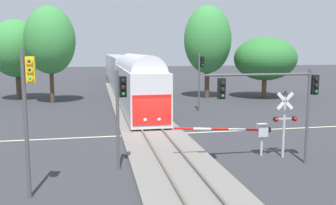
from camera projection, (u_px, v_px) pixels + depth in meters
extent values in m
plane|color=#333338|center=(153.00, 134.00, 25.61)|extent=(220.00, 220.00, 0.00)
cube|color=beige|center=(153.00, 134.00, 25.61)|extent=(44.00, 0.20, 0.01)
cube|color=slate|center=(153.00, 133.00, 25.59)|extent=(4.40, 80.00, 0.18)
cube|color=#56514C|center=(143.00, 131.00, 25.43)|extent=(0.10, 80.00, 0.14)
cube|color=#56514C|center=(163.00, 131.00, 25.71)|extent=(0.10, 80.00, 0.14)
cube|color=silver|center=(138.00, 89.00, 34.32)|extent=(3.00, 17.96, 3.90)
cube|color=red|center=(152.00, 110.00, 25.65)|extent=(2.76, 0.08, 2.15)
cylinder|color=silver|center=(137.00, 69.00, 34.06)|extent=(2.76, 16.17, 2.76)
sphere|color=#F4F2CC|center=(145.00, 120.00, 25.65)|extent=(0.24, 0.24, 0.24)
sphere|color=#F4F2CC|center=(159.00, 119.00, 25.84)|extent=(0.24, 0.24, 0.24)
cube|color=#B7BCC6|center=(122.00, 72.00, 53.83)|extent=(3.00, 20.52, 4.60)
cube|color=black|center=(132.00, 70.00, 54.08)|extent=(0.04, 18.47, 0.90)
cube|color=red|center=(133.00, 80.00, 54.28)|extent=(0.04, 18.88, 0.36)
cube|color=#B7BCC6|center=(115.00, 66.00, 74.64)|extent=(3.00, 20.52, 4.60)
cube|color=black|center=(122.00, 65.00, 74.88)|extent=(0.04, 18.47, 0.90)
cube|color=red|center=(122.00, 72.00, 75.09)|extent=(0.04, 18.88, 0.36)
cylinder|color=#B7B7BC|center=(261.00, 146.00, 20.45)|extent=(0.14, 0.14, 1.10)
cube|color=#B7B7BC|center=(262.00, 130.00, 20.32)|extent=(0.56, 0.40, 0.70)
sphere|color=black|center=(268.00, 130.00, 20.39)|extent=(0.36, 0.36, 0.36)
cylinder|color=red|center=(254.00, 130.00, 20.23)|extent=(1.00, 0.12, 0.18)
cylinder|color=white|center=(237.00, 129.00, 20.03)|extent=(1.00, 0.12, 0.18)
cylinder|color=red|center=(220.00, 129.00, 19.83)|extent=(1.00, 0.12, 0.18)
cylinder|color=white|center=(202.00, 129.00, 19.63)|extent=(1.00, 0.12, 0.18)
cylinder|color=red|center=(184.00, 128.00, 19.44)|extent=(1.00, 0.12, 0.18)
sphere|color=red|center=(175.00, 128.00, 19.34)|extent=(0.14, 0.14, 0.14)
cylinder|color=#B2B2B7|center=(284.00, 126.00, 19.93)|extent=(0.14, 0.14, 3.47)
cube|color=white|center=(285.00, 101.00, 19.72)|extent=(0.98, 0.05, 0.98)
cube|color=white|center=(285.00, 101.00, 19.72)|extent=(0.98, 0.05, 0.98)
cube|color=#B2B2B7|center=(284.00, 119.00, 19.87)|extent=(1.10, 0.08, 0.08)
cylinder|color=black|center=(276.00, 119.00, 19.67)|extent=(0.26, 0.18, 0.26)
cylinder|color=black|center=(294.00, 119.00, 19.88)|extent=(0.26, 0.18, 0.26)
sphere|color=red|center=(277.00, 120.00, 19.58)|extent=(0.20, 0.20, 0.20)
sphere|color=red|center=(295.00, 119.00, 19.79)|extent=(0.20, 0.20, 0.20)
cone|color=black|center=(285.00, 92.00, 19.67)|extent=(0.28, 0.28, 0.22)
cylinder|color=#4C4C51|center=(118.00, 121.00, 17.76)|extent=(0.16, 0.16, 4.90)
cube|color=black|center=(123.00, 87.00, 17.59)|extent=(0.34, 0.26, 1.00)
sphere|color=#262626|center=(123.00, 80.00, 17.39)|extent=(0.20, 0.20, 0.20)
cylinder|color=black|center=(123.00, 80.00, 17.37)|extent=(0.24, 0.10, 0.24)
sphere|color=#262626|center=(123.00, 87.00, 17.44)|extent=(0.20, 0.20, 0.20)
cylinder|color=black|center=(123.00, 87.00, 17.41)|extent=(0.24, 0.10, 0.24)
sphere|color=green|center=(123.00, 94.00, 17.48)|extent=(0.20, 0.20, 0.20)
cylinder|color=black|center=(123.00, 94.00, 17.46)|extent=(0.24, 0.10, 0.24)
cylinder|color=#4C4C51|center=(199.00, 83.00, 34.99)|extent=(0.16, 0.16, 5.56)
cube|color=black|center=(202.00, 62.00, 34.76)|extent=(0.34, 0.26, 1.00)
sphere|color=#262626|center=(203.00, 58.00, 34.57)|extent=(0.20, 0.20, 0.20)
cylinder|color=black|center=(203.00, 58.00, 34.54)|extent=(0.24, 0.10, 0.24)
sphere|color=#262626|center=(203.00, 62.00, 34.62)|extent=(0.20, 0.20, 0.20)
cylinder|color=black|center=(203.00, 62.00, 34.59)|extent=(0.24, 0.10, 0.24)
sphere|color=green|center=(203.00, 65.00, 34.66)|extent=(0.20, 0.20, 0.20)
cylinder|color=black|center=(203.00, 65.00, 34.63)|extent=(0.24, 0.10, 0.24)
cylinder|color=#4C4C51|center=(26.00, 125.00, 14.24)|extent=(0.16, 0.16, 5.90)
cube|color=gold|center=(31.00, 70.00, 13.99)|extent=(0.34, 0.26, 1.00)
sphere|color=#262626|center=(29.00, 61.00, 13.80)|extent=(0.20, 0.20, 0.20)
cylinder|color=gold|center=(29.00, 61.00, 13.77)|extent=(0.24, 0.10, 0.24)
sphere|color=#262626|center=(30.00, 70.00, 13.85)|extent=(0.20, 0.20, 0.20)
cylinder|color=gold|center=(30.00, 70.00, 13.82)|extent=(0.24, 0.10, 0.24)
sphere|color=green|center=(30.00, 78.00, 13.89)|extent=(0.20, 0.20, 0.20)
cylinder|color=gold|center=(30.00, 78.00, 13.86)|extent=(0.24, 0.10, 0.24)
cylinder|color=#4C4C51|center=(308.00, 117.00, 18.79)|extent=(0.16, 0.16, 4.90)
cube|color=black|center=(314.00, 85.00, 18.61)|extent=(0.34, 0.26, 1.00)
sphere|color=#262626|center=(317.00, 79.00, 18.42)|extent=(0.20, 0.20, 0.20)
cylinder|color=black|center=(317.00, 79.00, 18.39)|extent=(0.24, 0.10, 0.24)
sphere|color=#262626|center=(316.00, 85.00, 18.46)|extent=(0.20, 0.20, 0.20)
cylinder|color=black|center=(317.00, 85.00, 18.44)|extent=(0.24, 0.10, 0.24)
sphere|color=green|center=(316.00, 91.00, 18.51)|extent=(0.20, 0.20, 0.20)
cylinder|color=black|center=(316.00, 91.00, 18.48)|extent=(0.24, 0.10, 0.24)
cylinder|color=#4C4C51|center=(259.00, 75.00, 17.96)|extent=(5.50, 0.12, 0.12)
cube|color=black|center=(221.00, 89.00, 17.68)|extent=(0.34, 0.26, 1.00)
sphere|color=#262626|center=(223.00, 82.00, 17.49)|extent=(0.20, 0.20, 0.20)
cylinder|color=black|center=(223.00, 82.00, 17.46)|extent=(0.24, 0.10, 0.24)
sphere|color=#262626|center=(223.00, 89.00, 17.53)|extent=(0.20, 0.20, 0.20)
cylinder|color=black|center=(223.00, 89.00, 17.50)|extent=(0.24, 0.10, 0.24)
sphere|color=green|center=(222.00, 96.00, 17.58)|extent=(0.20, 0.20, 0.20)
cylinder|color=black|center=(223.00, 96.00, 17.55)|extent=(0.24, 0.10, 0.24)
cylinder|color=#4C3828|center=(207.00, 81.00, 45.22)|extent=(0.57, 0.57, 4.06)
ellipsoid|color=#38843D|center=(208.00, 39.00, 44.50)|extent=(5.74, 5.74, 8.19)
cylinder|color=#4C3828|center=(19.00, 85.00, 43.49)|extent=(0.59, 0.59, 3.52)
ellipsoid|color=#38843D|center=(17.00, 48.00, 42.88)|extent=(6.18, 6.18, 6.74)
cylinder|color=brown|center=(264.00, 86.00, 45.31)|extent=(0.58, 0.58, 2.83)
ellipsoid|color=#2D7533|center=(265.00, 59.00, 44.83)|extent=(7.56, 7.56, 5.30)
cylinder|color=#4C3828|center=(52.00, 84.00, 40.66)|extent=(0.45, 0.45, 4.16)
ellipsoid|color=#38843D|center=(50.00, 40.00, 39.98)|extent=(5.46, 5.46, 7.36)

